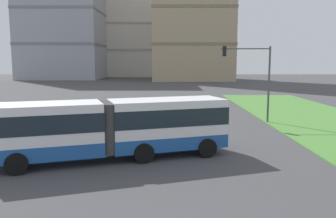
# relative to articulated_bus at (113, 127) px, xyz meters

# --- Properties ---
(articulated_bus) EXTENTS (11.95, 6.08, 3.00)m
(articulated_bus) POSITION_rel_articulated_bus_xyz_m (0.00, 0.00, 0.00)
(articulated_bus) COLOR white
(articulated_bus) RESTS_ON ground
(car_white_van) EXTENTS (4.60, 2.48, 1.58)m
(car_white_van) POSITION_rel_articulated_bus_xyz_m (-3.17, 12.17, -0.90)
(car_white_van) COLOR silver
(car_white_van) RESTS_ON ground
(traffic_light_far_right) EXTENTS (4.03, 0.28, 6.18)m
(traffic_light_far_right) POSITION_rel_articulated_bus_xyz_m (9.61, 10.73, 2.60)
(traffic_light_far_right) COLOR #474C51
(traffic_light_far_right) RESTS_ON ground
(apartment_tower_west) EXTENTS (21.82, 19.33, 36.85)m
(apartment_tower_west) POSITION_rel_articulated_bus_xyz_m (-27.13, 84.11, 16.79)
(apartment_tower_west) COLOR #9EA3AD
(apartment_tower_west) RESTS_ON ground
(apartment_tower_westcentre) EXTENTS (19.17, 16.81, 40.84)m
(apartment_tower_westcentre) POSITION_rel_articulated_bus_xyz_m (-7.42, 101.27, 18.79)
(apartment_tower_westcentre) COLOR silver
(apartment_tower_westcentre) RESTS_ON ground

